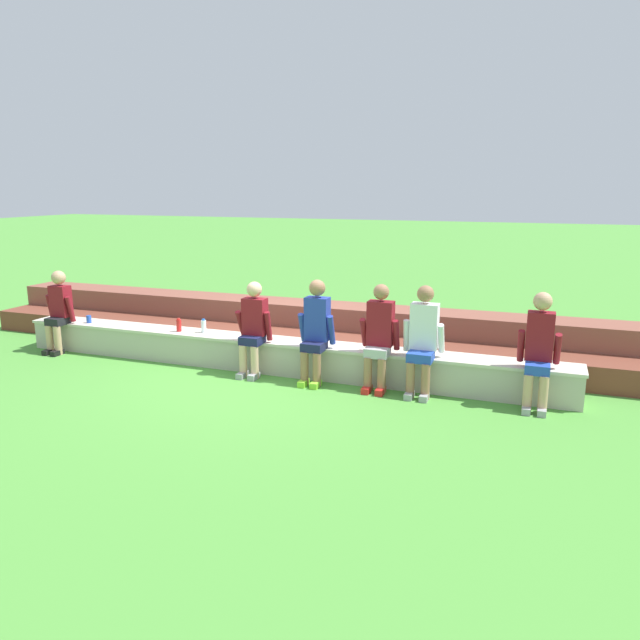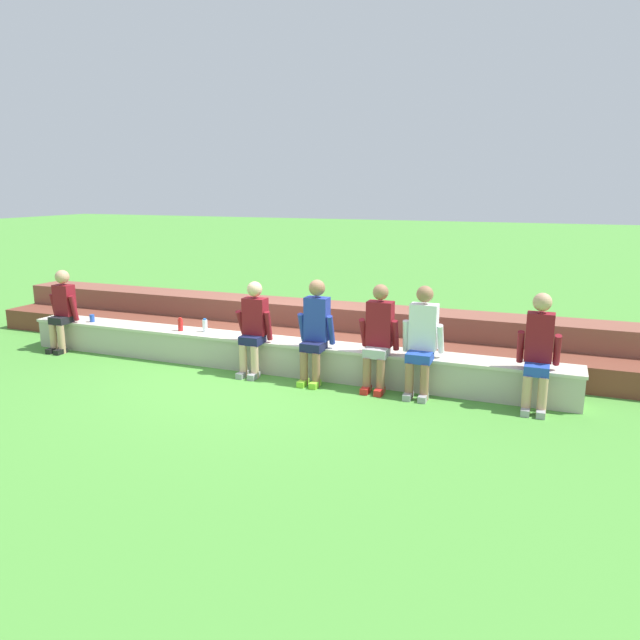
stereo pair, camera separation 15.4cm
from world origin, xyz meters
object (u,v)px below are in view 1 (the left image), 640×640
Objects in this scene: person_rightmost_edge at (539,348)px; person_left_of_center at (253,326)px; person_center at (316,329)px; water_bottle_near_right at (204,326)px; person_far_right at (423,337)px; person_right_of_center at (379,335)px; plastic_cup_right_end at (89,319)px; water_bottle_mid_right at (179,325)px; person_far_left at (58,309)px.

person_left_of_center is at bearing -179.53° from person_rightmost_edge.
person_center is 2.85m from person_rightmost_edge.
person_center is 1.95m from water_bottle_near_right.
person_center is 1.00× the size of person_far_right.
person_rightmost_edge is at bearing -0.83° from person_far_right.
person_right_of_center is at bearing -5.00° from water_bottle_near_right.
water_bottle_near_right is at bearing 176.09° from person_far_right.
person_center is at bearing -179.48° from person_rightmost_edge.
plastic_cup_right_end is at bearing 176.27° from person_left_of_center.
person_rightmost_edge is at bearing -0.17° from person_right_of_center.
person_rightmost_edge is 6.73× the size of water_bottle_near_right.
person_far_right is 1.40m from person_rightmost_edge.
person_far_left is at bearing -174.33° from water_bottle_mid_right.
person_rightmost_edge reaches higher than person_far_left.
person_rightmost_edge is 6.87m from plastic_cup_right_end.
person_left_of_center reaches higher than water_bottle_near_right.
plastic_cup_right_end is at bearing 26.07° from person_far_left.
person_far_right is (0.57, 0.01, 0.01)m from person_right_of_center.
water_bottle_mid_right is at bearing 171.36° from person_left_of_center.
plastic_cup_right_end is at bearing -177.77° from water_bottle_near_right.
person_right_of_center is 11.52× the size of plastic_cup_right_end.
person_right_of_center is (1.82, 0.04, 0.03)m from person_left_of_center.
plastic_cup_right_end is (-5.46, 0.15, -0.21)m from person_far_right.
water_bottle_mid_right is at bearing 178.04° from person_rightmost_edge.
person_center is (4.43, 0.01, 0.04)m from person_far_left.
person_center reaches higher than person_right_of_center.
person_left_of_center is 11.00× the size of plastic_cup_right_end.
person_far_left is at bearing -179.97° from person_left_of_center.
person_far_right is 6.81× the size of water_bottle_mid_right.
person_rightmost_edge is (2.85, 0.03, -0.00)m from person_center.
water_bottle_near_right reaches higher than water_bottle_mid_right.
person_center reaches higher than person_far_left.
person_center is 11.65× the size of plastic_cup_right_end.
water_bottle_mid_right reaches higher than plastic_cup_right_end.
water_bottle_mid_right is at bearing 177.61° from person_far_right.
water_bottle_near_right is (-3.37, 0.23, -0.18)m from person_far_right.
water_bottle_mid_right is (-3.19, 0.17, -0.17)m from person_right_of_center.
water_bottle_near_right is at bearing 6.45° from person_far_left.
person_far_left is 10.90× the size of plastic_cup_right_end.
person_center reaches higher than plastic_cup_right_end.
person_far_right is (5.88, 0.05, 0.04)m from person_far_left.
person_right_of_center is (5.30, 0.04, 0.03)m from person_far_left.
person_far_left is 0.94× the size of person_far_right.
person_rightmost_edge is at bearing -3.01° from water_bottle_near_right.
person_right_of_center is at bearing -3.07° from water_bottle_mid_right.
person_far_right reaches higher than person_right_of_center.
person_center is 2.33m from water_bottle_mid_right.
person_far_right is at bearing 179.17° from person_rightmost_edge.
person_far_left is 3.49m from person_left_of_center.
person_right_of_center is 3.20m from water_bottle_mid_right.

